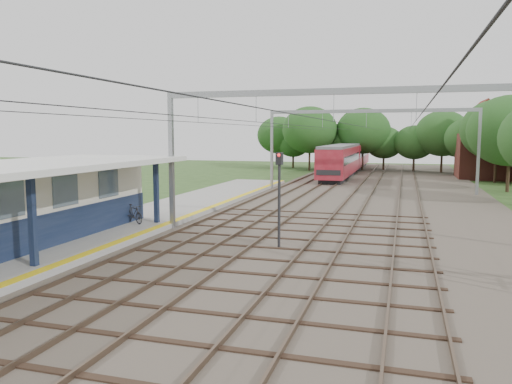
% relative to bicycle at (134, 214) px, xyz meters
% --- Properties ---
extents(ground, '(160.00, 160.00, 0.00)m').
position_rel_bicycle_xyz_m(ground, '(6.91, -14.42, -0.84)').
color(ground, '#2D4C1E').
rests_on(ground, ground).
extents(ballast_bed, '(18.00, 90.00, 0.10)m').
position_rel_bicycle_xyz_m(ballast_bed, '(10.91, 15.58, -0.79)').
color(ballast_bed, '#473D33').
rests_on(ballast_bed, ground).
extents(platform, '(5.00, 52.00, 0.35)m').
position_rel_bicycle_xyz_m(platform, '(-0.59, -0.42, -0.66)').
color(platform, gray).
rests_on(platform, ground).
extents(yellow_stripe, '(0.45, 52.00, 0.01)m').
position_rel_bicycle_xyz_m(yellow_stripe, '(1.66, -0.42, -0.48)').
color(yellow_stripe, yellow).
rests_on(yellow_stripe, platform).
extents(rail_tracks, '(11.80, 88.00, 0.15)m').
position_rel_bicycle_xyz_m(rail_tracks, '(8.41, 15.58, -0.66)').
color(rail_tracks, brown).
rests_on(rail_tracks, ballast_bed).
extents(catenary_system, '(17.22, 88.00, 7.00)m').
position_rel_bicycle_xyz_m(catenary_system, '(10.30, 10.87, 4.67)').
color(catenary_system, gray).
rests_on(catenary_system, ground).
extents(tree_band, '(31.72, 30.88, 8.82)m').
position_rel_bicycle_xyz_m(tree_band, '(10.75, 42.71, 4.08)').
color(tree_band, '#382619').
rests_on(tree_band, ground).
extents(house_far, '(8.00, 6.12, 8.66)m').
position_rel_bicycle_xyz_m(house_far, '(22.91, 37.58, 2.40)').
color(house_far, brown).
rests_on(house_far, ground).
extents(bicycle, '(1.64, 1.19, 0.98)m').
position_rel_bicycle_xyz_m(bicycle, '(0.00, 0.00, 0.00)').
color(bicycle, black).
rests_on(bicycle, platform).
extents(train, '(2.77, 34.43, 3.64)m').
position_rel_bicycle_xyz_m(train, '(6.41, 41.80, 1.20)').
color(train, black).
rests_on(train, ballast_bed).
extents(signal_post, '(0.32, 0.29, 4.16)m').
position_rel_bicycle_xyz_m(signal_post, '(8.26, -2.20, 1.74)').
color(signal_post, black).
rests_on(signal_post, ground).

